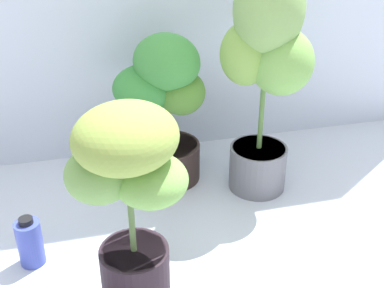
# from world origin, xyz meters

# --- Properties ---
(ground_plane) EXTENTS (8.00, 8.00, 0.00)m
(ground_plane) POSITION_xyz_m (0.00, 0.00, 0.00)
(ground_plane) COLOR silver
(ground_plane) RESTS_ON ground
(potted_plant_back_center) EXTENTS (0.42, 0.38, 0.67)m
(potted_plant_back_center) POSITION_xyz_m (-0.03, 0.57, 0.38)
(potted_plant_back_center) COLOR #322321
(potted_plant_back_center) RESTS_ON ground
(potted_plant_back_right) EXTENTS (0.40, 0.39, 0.96)m
(potted_plant_back_right) POSITION_xyz_m (0.35, 0.40, 0.58)
(potted_plant_back_right) COLOR slate
(potted_plant_back_right) RESTS_ON ground
(potted_plant_front_left) EXTENTS (0.43, 0.41, 0.69)m
(potted_plant_front_left) POSITION_xyz_m (-0.27, -0.12, 0.43)
(potted_plant_front_left) COLOR #291C25
(potted_plant_front_left) RESTS_ON ground
(nutrient_bottle) EXTENTS (0.09, 0.09, 0.19)m
(nutrient_bottle) POSITION_xyz_m (-0.60, 0.13, 0.09)
(nutrient_bottle) COLOR #4151BD
(nutrient_bottle) RESTS_ON ground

